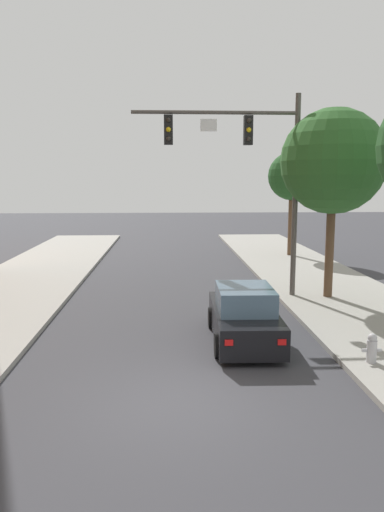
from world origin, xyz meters
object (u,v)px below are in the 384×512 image
object	(u,v)px
traffic_signal_mast	(250,158)
street_tree_second	(333,162)
street_tree_third	(292,177)
car_lead_black	(244,317)
fire_hydrant	(372,348)

from	to	relation	value
traffic_signal_mast	street_tree_second	size ratio (longest dim) A/B	1.07
street_tree_second	street_tree_third	xyz separation A→B (m)	(1.19, 10.41, -0.46)
street_tree_second	street_tree_third	size ratio (longest dim) A/B	1.16
car_lead_black	fire_hydrant	world-z (taller)	car_lead_black
car_lead_black	fire_hydrant	size ratio (longest dim) A/B	5.94
traffic_signal_mast	fire_hydrant	size ratio (longest dim) A/B	10.42
street_tree_third	street_tree_second	bearing A→B (deg)	-96.54
fire_hydrant	street_tree_third	size ratio (longest dim) A/B	0.12
traffic_signal_mast	street_tree_third	bearing A→B (deg)	67.38
fire_hydrant	car_lead_black	bearing A→B (deg)	142.44
car_lead_black	street_tree_third	world-z (taller)	street_tree_third
car_lead_black	street_tree_third	distance (m)	16.38
traffic_signal_mast	street_tree_second	bearing A→B (deg)	-6.62
street_tree_third	traffic_signal_mast	bearing A→B (deg)	-112.62
street_tree_second	fire_hydrant	bearing A→B (deg)	-99.89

